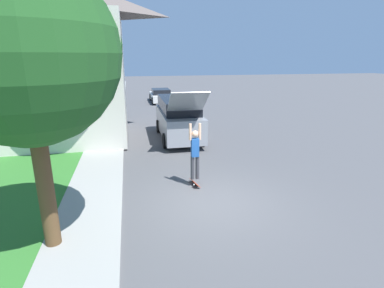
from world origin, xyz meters
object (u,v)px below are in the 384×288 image
(skateboard, at_px, (195,183))
(skateboarder, at_px, (195,151))
(car_down_street, at_px, (161,96))
(suv_parked, at_px, (178,118))
(lawn_tree_far, at_px, (62,44))
(lawn_tree_near, at_px, (25,54))

(skateboard, bearing_deg, skateboarder, -97.23)
(skateboard, bearing_deg, car_down_street, 87.22)
(suv_parked, relative_size, skateboard, 7.80)
(lawn_tree_far, xyz_separation_m, skateboarder, (4.74, -4.98, -3.52))
(lawn_tree_near, height_order, suv_parked, lawn_tree_near)
(suv_parked, xyz_separation_m, skateboarder, (-0.46, -6.20, 0.12))
(car_down_street, bearing_deg, suv_parked, -92.14)
(lawn_tree_far, height_order, skateboard, lawn_tree_far)
(suv_parked, relative_size, car_down_street, 1.32)
(lawn_tree_near, bearing_deg, car_down_street, 77.57)
(suv_parked, distance_m, skateboard, 6.25)
(lawn_tree_far, distance_m, car_down_street, 16.42)
(suv_parked, bearing_deg, car_down_street, 87.86)
(lawn_tree_far, xyz_separation_m, skateboard, (4.75, -4.92, -4.70))
(lawn_tree_far, bearing_deg, car_down_street, 68.95)
(lawn_tree_far, bearing_deg, skateboarder, -46.41)
(skateboarder, bearing_deg, car_down_street, 87.21)
(suv_parked, bearing_deg, skateboard, -94.20)
(car_down_street, bearing_deg, skateboarder, -92.79)
(skateboarder, xyz_separation_m, skateboard, (0.01, 0.05, -1.19))
(lawn_tree_near, relative_size, lawn_tree_far, 0.85)
(lawn_tree_far, relative_size, skateboarder, 3.73)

